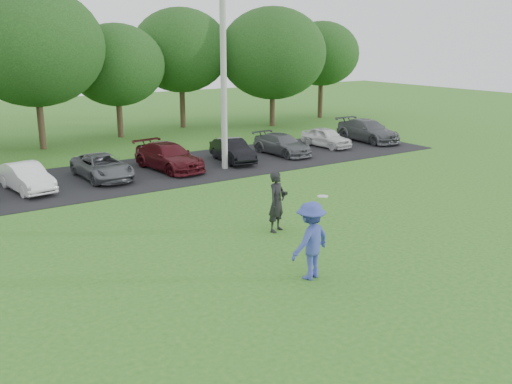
# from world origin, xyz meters

# --- Properties ---
(ground) EXTENTS (100.00, 100.00, 0.00)m
(ground) POSITION_xyz_m (0.00, 0.00, 0.00)
(ground) COLOR #2C681D
(ground) RESTS_ON ground
(parking_lot) EXTENTS (32.00, 6.50, 0.03)m
(parking_lot) POSITION_xyz_m (0.00, 13.00, 0.01)
(parking_lot) COLOR black
(parking_lot) RESTS_ON ground
(utility_pole) EXTENTS (0.28, 0.28, 10.15)m
(utility_pole) POSITION_xyz_m (3.78, 11.75, 5.07)
(utility_pole) COLOR #AAABA5
(utility_pole) RESTS_ON ground
(frisbee_player) EXTENTS (1.43, 1.02, 2.15)m
(frisbee_player) POSITION_xyz_m (-0.85, -0.24, 1.01)
(frisbee_player) COLOR #3A47A3
(frisbee_player) RESTS_ON ground
(camera_bystander) EXTENTS (0.83, 0.70, 1.93)m
(camera_bystander) POSITION_xyz_m (0.59, 3.20, 0.96)
(camera_bystander) COLOR black
(camera_bystander) RESTS_ON ground
(parked_cars) EXTENTS (30.62, 4.89, 1.25)m
(parked_cars) POSITION_xyz_m (-0.40, 13.06, 0.61)
(parked_cars) COLOR silver
(parked_cars) RESTS_ON parking_lot
(tree_row) EXTENTS (42.39, 9.85, 8.64)m
(tree_row) POSITION_xyz_m (1.51, 22.76, 4.91)
(tree_row) COLOR #38281C
(tree_row) RESTS_ON ground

